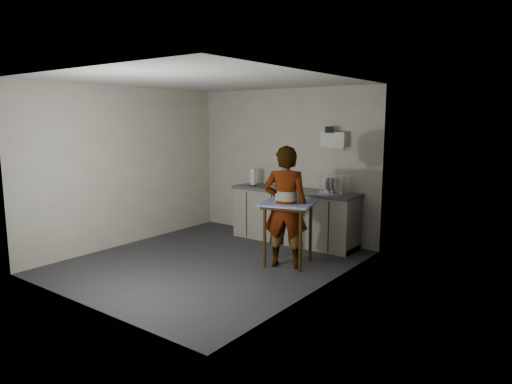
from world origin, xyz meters
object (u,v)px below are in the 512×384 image
Objects in this scene: side_table at (288,210)px; dish_rack at (334,189)px; dark_bottle at (280,181)px; bakery_box at (288,194)px; soda_can at (290,185)px; kitchen_counter at (294,217)px; paper_towel at (253,178)px; soap_bottle at (280,180)px; standing_man at (286,207)px.

side_table is 2.26× the size of dish_rack.
dark_bottle is 1.28m from bakery_box.
soda_can is at bearing 179.90° from dish_rack.
bakery_box is at bearing 114.78° from side_table.
side_table is at bearing -74.61° from bakery_box.
kitchen_counter is 1.05m from paper_towel.
bakery_box reaches higher than soap_bottle.
dark_bottle is (-0.18, -0.05, 0.06)m from soda_can.
side_table is at bearing -58.76° from soda_can.
soap_bottle is 0.96m from dish_rack.
soda_can is 1.22m from bakery_box.
kitchen_counter is at bearing -177.07° from dish_rack.
soda_can is 0.19m from dark_bottle.
kitchen_counter is 2.45× the size of side_table.
bakery_box is (0.62, -1.05, 0.04)m from soda_can.
soap_bottle is 0.19m from soda_can.
kitchen_counter is 1.30× the size of standing_man.
dish_rack is 1.07m from bakery_box.
paper_towel is at bearing -176.71° from dish_rack.
standing_man reaches higher than soap_bottle.
side_table is at bearing -51.36° from dark_bottle.
dark_bottle is at bearing -177.56° from kitchen_counter.
standing_man reaches higher than bakery_box.
soap_bottle is (-0.81, 1.00, 0.25)m from side_table.
standing_man is at bearing -60.25° from soda_can.
paper_towel is 1.55m from dish_rack.
soap_bottle is 0.59m from paper_towel.
paper_towel is (-0.84, -0.05, 0.62)m from kitchen_counter.
soda_can is (-0.70, 1.23, 0.11)m from standing_man.
soap_bottle is 0.70× the size of dish_rack.
soda_can is (-0.68, 1.12, 0.17)m from side_table.
dish_rack is at bearing 6.86° from soap_bottle.
bakery_box is (0.75, -0.93, -0.04)m from soap_bottle.
paper_towel is at bearing 177.52° from soap_bottle.
paper_towel reaches higher than kitchen_counter.
soda_can is (0.13, 0.12, -0.08)m from soap_bottle.
side_table is at bearing -51.07° from soap_bottle.
dark_bottle is at bearing 113.96° from side_table.
paper_towel reaches higher than soda_can.
dish_rack is 0.94× the size of bakery_box.
bakery_box is (-0.08, 0.18, 0.15)m from standing_man.
side_table is 2.12× the size of bakery_box.
paper_towel is at bearing 120.47° from bakery_box.
soap_bottle is at bearing -2.48° from paper_towel.
kitchen_counter is at bearing -85.88° from standing_man.
standing_man is at bearing -92.54° from side_table.
soap_bottle is (-0.24, -0.08, 0.63)m from kitchen_counter.
standing_man is at bearing -53.16° from soap_bottle.
dark_bottle is (-0.88, 1.18, 0.17)m from standing_man.
kitchen_counter is 7.49× the size of paper_towel.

